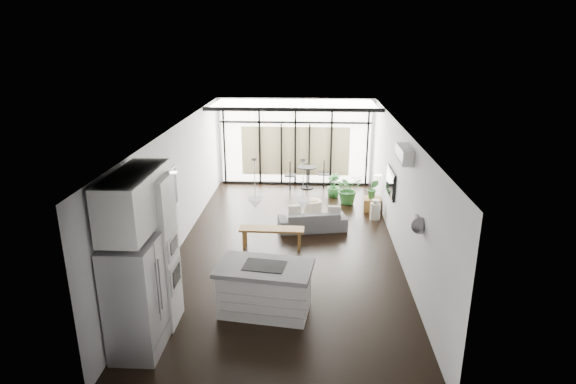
# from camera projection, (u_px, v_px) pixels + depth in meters

# --- Properties ---
(floor) EXTENTS (5.00, 10.00, 0.00)m
(floor) POSITION_uv_depth(u_px,v_px,m) (287.00, 247.00, 11.22)
(floor) COLOR black
(floor) RESTS_ON ground
(ceiling) EXTENTS (5.00, 10.00, 0.00)m
(ceiling) POSITION_uv_depth(u_px,v_px,m) (287.00, 128.00, 10.34)
(ceiling) COLOR white
(ceiling) RESTS_ON ground
(wall_left) EXTENTS (0.02, 10.00, 2.80)m
(wall_left) POSITION_uv_depth(u_px,v_px,m) (177.00, 188.00, 10.90)
(wall_left) COLOR silver
(wall_left) RESTS_ON ground
(wall_right) EXTENTS (0.02, 10.00, 2.80)m
(wall_right) POSITION_uv_depth(u_px,v_px,m) (400.00, 192.00, 10.66)
(wall_right) COLOR silver
(wall_right) RESTS_ON ground
(wall_back) EXTENTS (5.00, 0.02, 2.80)m
(wall_back) POSITION_uv_depth(u_px,v_px,m) (295.00, 142.00, 15.52)
(wall_back) COLOR silver
(wall_back) RESTS_ON ground
(wall_front) EXTENTS (5.00, 0.02, 2.80)m
(wall_front) POSITION_uv_depth(u_px,v_px,m) (266.00, 313.00, 6.04)
(wall_front) COLOR silver
(wall_front) RESTS_ON ground
(glazing) EXTENTS (5.00, 0.20, 2.80)m
(glazing) POSITION_uv_depth(u_px,v_px,m) (295.00, 143.00, 15.40)
(glazing) COLOR black
(glazing) RESTS_ON ground
(skylight) EXTENTS (4.70, 1.90, 0.06)m
(skylight) POSITION_uv_depth(u_px,v_px,m) (294.00, 103.00, 14.14)
(skylight) COLOR white
(skylight) RESTS_ON ceiling
(neighbour_building) EXTENTS (3.50, 0.02, 1.60)m
(neighbour_building) POSITION_uv_depth(u_px,v_px,m) (295.00, 151.00, 15.56)
(neighbour_building) COLOR #CDBD8C
(neighbour_building) RESTS_ON ground
(island) EXTENTS (1.77, 1.20, 0.90)m
(island) POSITION_uv_depth(u_px,v_px,m) (265.00, 289.00, 8.49)
(island) COLOR silver
(island) RESTS_ON floor
(cooktop) EXTENTS (0.78, 0.58, 0.01)m
(cooktop) POSITION_uv_depth(u_px,v_px,m) (264.00, 266.00, 8.35)
(cooktop) COLOR black
(cooktop) RESTS_ON island
(fridge) EXTENTS (0.71, 0.89, 1.84)m
(fridge) POSITION_uv_depth(u_px,v_px,m) (135.00, 299.00, 7.29)
(fridge) COLOR #ABAAAF
(fridge) RESTS_ON floor
(appliance_column) EXTENTS (0.67, 0.71, 2.61)m
(appliance_column) POSITION_uv_depth(u_px,v_px,m) (153.00, 253.00, 7.92)
(appliance_column) COLOR silver
(appliance_column) RESTS_ON floor
(upper_cabinets) EXTENTS (0.62, 1.75, 0.86)m
(upper_cabinets) POSITION_uv_depth(u_px,v_px,m) (135.00, 200.00, 7.27)
(upper_cabinets) COLOR silver
(upper_cabinets) RESTS_ON wall_left
(pendant_left) EXTENTS (0.26, 0.26, 0.18)m
(pendant_left) POSITION_uv_depth(u_px,v_px,m) (255.00, 203.00, 8.09)
(pendant_left) COLOR white
(pendant_left) RESTS_ON ceiling
(pendant_right) EXTENTS (0.26, 0.26, 0.18)m
(pendant_right) POSITION_uv_depth(u_px,v_px,m) (303.00, 204.00, 8.05)
(pendant_right) COLOR white
(pendant_right) RESTS_ON ceiling
(sofa) EXTENTS (1.77, 0.81, 0.67)m
(sofa) POSITION_uv_depth(u_px,v_px,m) (312.00, 217.00, 12.11)
(sofa) COLOR #49494B
(sofa) RESTS_ON floor
(console_bench) EXTENTS (1.50, 0.40, 0.48)m
(console_bench) POSITION_uv_depth(u_px,v_px,m) (272.00, 238.00, 11.12)
(console_bench) COLOR brown
(console_bench) RESTS_ON floor
(pouf) EXTENTS (0.61, 0.61, 0.40)m
(pouf) POSITION_uv_depth(u_px,v_px,m) (313.00, 207.00, 13.17)
(pouf) COLOR beige
(pouf) RESTS_ON floor
(crate) EXTENTS (0.51, 0.51, 0.35)m
(crate) POSITION_uv_depth(u_px,v_px,m) (372.00, 204.00, 13.49)
(crate) COLOR brown
(crate) RESTS_ON floor
(plant_tall) EXTENTS (1.12, 1.15, 0.69)m
(plant_tall) POSITION_uv_depth(u_px,v_px,m) (348.00, 192.00, 13.98)
(plant_tall) COLOR #2A642A
(plant_tall) RESTS_ON floor
(plant_med) EXTENTS (0.76, 0.83, 0.41)m
(plant_med) POSITION_uv_depth(u_px,v_px,m) (333.00, 191.00, 14.56)
(plant_med) COLOR #2A642A
(plant_med) RESTS_ON floor
(plant_crate) EXTENTS (0.37, 0.59, 0.25)m
(plant_crate) POSITION_uv_depth(u_px,v_px,m) (373.00, 194.00, 13.39)
(plant_crate) COLOR #2A642A
(plant_crate) RESTS_ON crate
(milk_can) EXTENTS (0.30, 0.30, 0.55)m
(milk_can) POSITION_uv_depth(u_px,v_px,m) (375.00, 209.00, 12.82)
(milk_can) COLOR beige
(milk_can) RESTS_ON floor
(bistro_set) EXTENTS (1.67, 0.95, 0.75)m
(bistro_set) POSITION_uv_depth(u_px,v_px,m) (307.00, 177.00, 15.34)
(bistro_set) COLOR black
(bistro_set) RESTS_ON floor
(tv) EXTENTS (0.05, 1.10, 0.65)m
(tv) POSITION_uv_depth(u_px,v_px,m) (391.00, 183.00, 11.64)
(tv) COLOR black
(tv) RESTS_ON wall_right
(ac_unit) EXTENTS (0.22, 0.90, 0.30)m
(ac_unit) POSITION_uv_depth(u_px,v_px,m) (404.00, 154.00, 9.57)
(ac_unit) COLOR silver
(ac_unit) RESTS_ON wall_right
(framed_art) EXTENTS (0.04, 0.70, 0.90)m
(framed_art) POSITION_uv_depth(u_px,v_px,m) (172.00, 189.00, 10.38)
(framed_art) COLOR black
(framed_art) RESTS_ON wall_left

